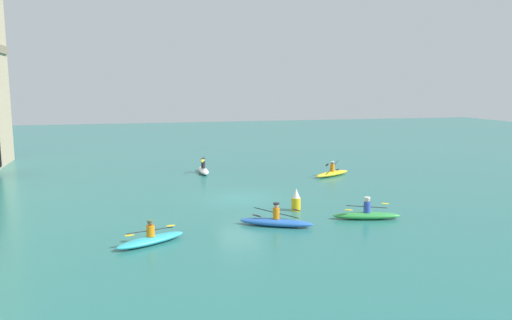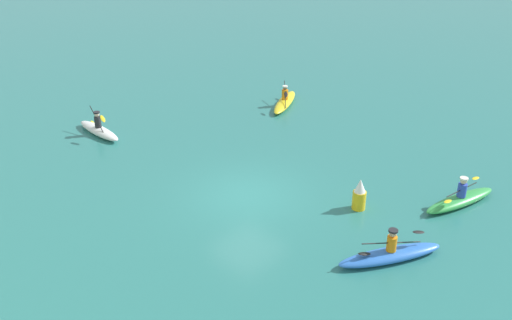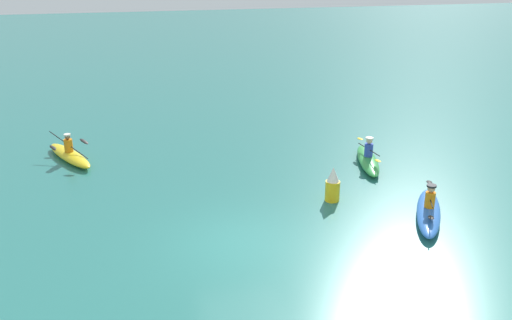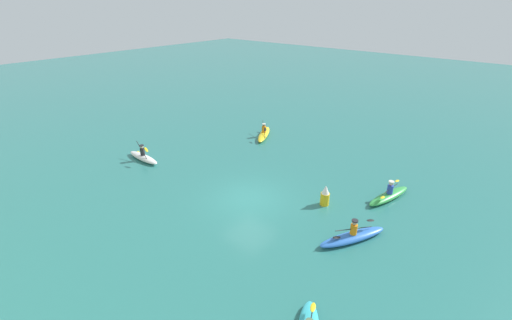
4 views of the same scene
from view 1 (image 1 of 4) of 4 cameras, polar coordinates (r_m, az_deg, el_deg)
name	(u,v)px [view 1 (image 1 of 4)]	position (r m, az deg, el deg)	size (l,w,h in m)	color
ground_plane	(241,198)	(28.99, -1.70, -4.40)	(120.00, 120.00, 0.00)	#28706B
kayak_blue	(276,221)	(23.38, 2.32, -7.03)	(2.25, 3.43, 1.11)	blue
kayak_white	(203,170)	(37.36, -6.04, -1.14)	(3.07, 0.68, 1.18)	white
kayak_green	(367,215)	(25.14, 12.54, -6.12)	(1.48, 3.39, 1.10)	green
kayak_cyan	(151,239)	(21.30, -11.93, -8.84)	(2.21, 3.13, 1.02)	#33B2C6
kayak_yellow	(332,173)	(36.35, 8.70, -1.48)	(2.21, 3.36, 1.07)	yellow
marker_buoy	(296,200)	(26.16, 4.60, -4.63)	(0.48, 0.48, 1.18)	yellow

